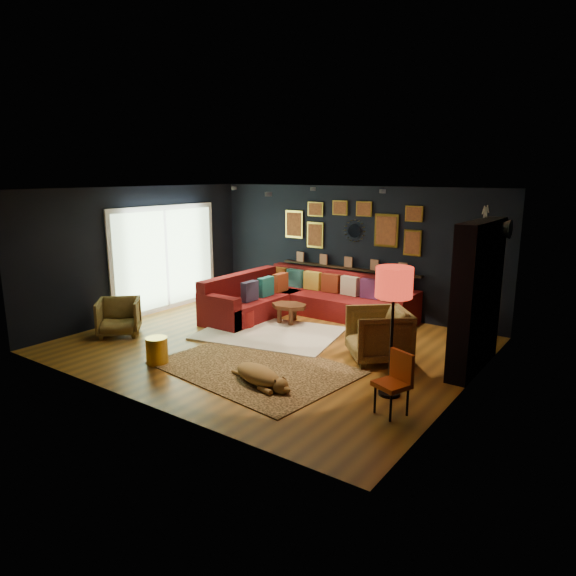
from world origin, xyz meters
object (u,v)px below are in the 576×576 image
Objects in this scene: armchair_right at (378,332)px; gold_stool at (157,351)px; pouf at (242,318)px; armchair_left at (119,315)px; floor_lamp at (394,288)px; orange_chair at (396,378)px; dog at (258,371)px; coffee_table at (289,308)px; sectional at (300,300)px.

armchair_right is 3.41m from gold_stool.
armchair_left is (-1.50, -1.63, 0.18)m from pouf.
floor_lamp is (3.55, -1.19, 1.26)m from pouf.
pouf is 3.95m from floor_lamp.
orange_chair is (3.82, -1.64, 0.27)m from pouf.
floor_lamp is at bearing 37.80° from dog.
floor_lamp is at bearing 143.44° from orange_chair.
armchair_left reaches higher than coffee_table.
pouf is 0.64× the size of armchair_left.
floor_lamp reaches higher than pouf.
sectional is 3.81× the size of armchair_right.
dog is (3.44, -0.30, -0.17)m from armchair_left.
orange_chair is (3.39, -2.95, 0.13)m from sectional.
armchair_left is at bearing -171.96° from dog.
gold_stool reaches higher than coffee_table.
sectional is at bearing 141.16° from floor_lamp.
armchair_right is 2.17× the size of gold_stool.
sectional is 4.42× the size of orange_chair.
gold_stool is at bearing -149.27° from orange_chair.
coffee_table is at bearing 49.97° from pouf.
orange_chair is (0.97, -1.54, 0.00)m from armchair_right.
pouf is 2.73m from dog.
armchair_left is 5.18m from floor_lamp.
armchair_right is 1.64m from floor_lamp.
gold_stool is 0.54× the size of orange_chair.
armchair_left is 1.78m from gold_stool.
orange_chair reaches higher than armchair_left.
coffee_table is 2.96m from dog.
floor_lamp is 1.50× the size of dog.
orange_chair is at bearing -9.56° from armchair_right.
floor_lamp is at bearing 16.64° from gold_stool.
sectional is 2.00× the size of floor_lamp.
pouf is 0.40× the size of dog.
coffee_table is at bearing -75.75° from sectional.
dog is at bearing -65.22° from sectional.
pouf is 0.52× the size of armchair_right.
dog is at bearing -155.30° from floor_lamp.
pouf is at bearing -130.03° from coffee_table.
orange_chair is 0.68× the size of dog.
sectional is 3.52m from armchair_left.
pouf is (-0.59, -0.70, -0.14)m from coffee_table.
floor_lamp is (3.11, -2.51, 1.12)m from sectional.
gold_stool is 3.69m from orange_chair.
coffee_table reaches higher than dog.
sectional is at bearing 160.90° from orange_chair.
pouf is 1.12× the size of gold_stool.
armchair_left is 0.94× the size of orange_chair.
coffee_table is at bearing 147.42° from floor_lamp.
dog is (-1.89, -0.30, -0.25)m from orange_chair.
coffee_table is 1.68× the size of pouf.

